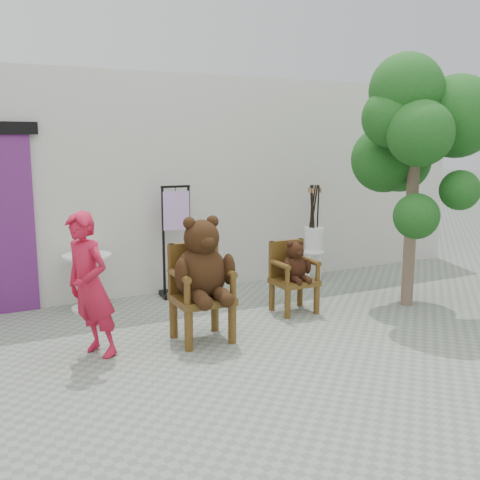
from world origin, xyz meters
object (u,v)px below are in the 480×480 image
Objects in this scene: chair_small at (293,269)px; tree at (418,133)px; cafe_table at (88,275)px; display_stand at (177,254)px; person at (90,286)px; stool_bucket at (314,239)px; chair_big at (202,272)px.

chair_small is 0.29× the size of tree.
cafe_table is 0.47× the size of display_stand.
chair_small is 1.28× the size of cafe_table.
display_stand is 0.48× the size of tree.
cafe_table is at bearing 155.12° from tree.
person is at bearing -127.40° from display_stand.
display_stand is (1.22, 0.08, 0.14)m from cafe_table.
stool_bucket is 2.31m from tree.
cafe_table is (-2.25, 1.24, -0.10)m from chair_small.
stool_bucket is at bearing 86.07° from person.
stool_bucket reaches higher than person.
person is at bearing -156.45° from stool_bucket.
stool_bucket is (2.15, -0.12, 0.06)m from display_stand.
chair_big is at bearing -63.39° from cafe_table.
display_stand is (-1.03, 1.32, 0.05)m from chair_small.
person is 0.96× the size of display_stand.
display_stand reaches higher than stool_bucket.
stool_bucket is at bearing -0.69° from cafe_table.
person reaches higher than chair_big.
chair_big is at bearing -162.90° from chair_small.
chair_small reaches higher than cafe_table.
tree reaches higher than chair_big.
stool_bucket is (3.37, -0.04, 0.20)m from cafe_table.
tree is at bearing 61.45° from person.
tree is (1.46, -0.48, 1.66)m from chair_small.
person is 4.02m from stool_bucket.
person is at bearing 178.92° from tree.
display_stand is at bearing 77.84° from chair_big.
display_stand is at bearing 110.95° from person.
tree reaches higher than cafe_table.
person is at bearing 178.49° from chair_big.
display_stand is at bearing 128.08° from chair_small.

